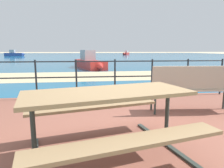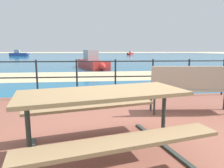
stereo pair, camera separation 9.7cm
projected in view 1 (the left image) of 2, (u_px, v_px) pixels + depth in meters
ground_plane at (136, 139)px, 2.94m from camera, size 240.00×240.00×0.00m
patio_paving at (136, 137)px, 2.94m from camera, size 6.40×5.20×0.06m
sea_water at (91, 56)px, 42.11m from camera, size 90.00×90.00×0.01m
beach_strip at (102, 76)px, 10.10m from camera, size 54.07×4.95×0.01m
picnic_table at (108, 107)px, 2.25m from camera, size 2.11×1.83×0.77m
park_bench at (194, 85)px, 3.87m from camera, size 1.71×0.54×0.93m
railing_fence at (115, 74)px, 5.18m from camera, size 5.94×0.04×0.99m
boat_near at (89, 62)px, 14.33m from camera, size 2.32×5.10×1.26m
boat_mid at (14, 54)px, 42.43m from camera, size 4.26×1.18×1.32m
boat_far at (126, 53)px, 56.00m from camera, size 2.67×5.37×1.07m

